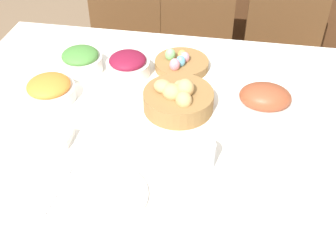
# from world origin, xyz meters

# --- Properties ---
(dining_table) EXTENTS (1.65, 1.13, 0.78)m
(dining_table) POSITION_xyz_m (0.00, 0.00, 0.39)
(dining_table) COLOR white
(dining_table) RESTS_ON ground
(chair_far_left) EXTENTS (0.43, 0.43, 0.89)m
(chair_far_left) POSITION_xyz_m (-0.44, 0.89, 0.48)
(chair_far_left) COLOR brown
(chair_far_left) RESTS_ON ground
(chair_far_right) EXTENTS (0.46, 0.46, 0.89)m
(chair_far_right) POSITION_xyz_m (0.47, 0.89, 0.48)
(chair_far_right) COLOR brown
(chair_far_right) RESTS_ON ground
(chair_far_center) EXTENTS (0.42, 0.42, 0.89)m
(chair_far_center) POSITION_xyz_m (-0.02, 0.89, 0.48)
(chair_far_center) COLOR brown
(chair_far_center) RESTS_ON ground
(sideboard) EXTENTS (1.44, 0.44, 0.89)m
(sideboard) POSITION_xyz_m (0.26, 1.64, 0.45)
(sideboard) COLOR #4C2D19
(sideboard) RESTS_ON ground
(bread_basket) EXTENTS (0.25, 0.25, 0.13)m
(bread_basket) POSITION_xyz_m (0.03, 0.03, 0.83)
(bread_basket) COLOR olive
(bread_basket) RESTS_ON dining_table
(egg_basket) EXTENTS (0.22, 0.22, 0.08)m
(egg_basket) POSITION_xyz_m (-0.00, 0.29, 0.80)
(egg_basket) COLOR olive
(egg_basket) RESTS_ON dining_table
(ham_platter) EXTENTS (0.28, 0.20, 0.09)m
(ham_platter) POSITION_xyz_m (0.33, 0.11, 0.81)
(ham_platter) COLOR silver
(ham_platter) RESTS_ON dining_table
(beet_salad_bowl) EXTENTS (0.17, 0.17, 0.09)m
(beet_salad_bowl) POSITION_xyz_m (-0.20, 0.21, 0.82)
(beet_salad_bowl) COLOR silver
(beet_salad_bowl) RESTS_ON dining_table
(green_salad_bowl) EXTENTS (0.17, 0.17, 0.09)m
(green_salad_bowl) POSITION_xyz_m (-0.39, 0.21, 0.82)
(green_salad_bowl) COLOR silver
(green_salad_bowl) RESTS_ON dining_table
(carrot_bowl) EXTENTS (0.18, 0.18, 0.08)m
(carrot_bowl) POSITION_xyz_m (-0.44, 0.01, 0.82)
(carrot_bowl) COLOR silver
(carrot_bowl) RESTS_ON dining_table
(dinner_plate) EXTENTS (0.24, 0.24, 0.01)m
(dinner_plate) POSITION_xyz_m (-0.11, -0.40, 0.78)
(dinner_plate) COLOR silver
(dinner_plate) RESTS_ON dining_table
(fork) EXTENTS (0.02, 0.19, 0.00)m
(fork) POSITION_xyz_m (-0.25, -0.40, 0.78)
(fork) COLOR silver
(fork) RESTS_ON dining_table
(knife) EXTENTS (0.02, 0.19, 0.00)m
(knife) POSITION_xyz_m (0.03, -0.40, 0.78)
(knife) COLOR silver
(knife) RESTS_ON dining_table
(spoon) EXTENTS (0.02, 0.19, 0.00)m
(spoon) POSITION_xyz_m (0.06, -0.40, 0.78)
(spoon) COLOR silver
(spoon) RESTS_ON dining_table
(drinking_cup) EXTENTS (0.08, 0.08, 0.09)m
(drinking_cup) POSITION_xyz_m (0.14, -0.23, 0.82)
(drinking_cup) COLOR silver
(drinking_cup) RESTS_ON dining_table
(butter_dish) EXTENTS (0.11, 0.07, 0.03)m
(butter_dish) POSITION_xyz_m (-0.34, -0.20, 0.79)
(butter_dish) COLOR silver
(butter_dish) RESTS_ON dining_table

